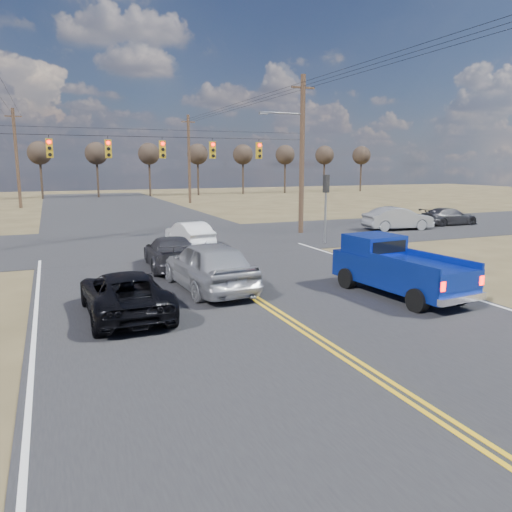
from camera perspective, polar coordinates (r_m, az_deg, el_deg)
name	(u,v)px	position (r m, az deg, el deg)	size (l,w,h in m)	color
ground	(313,336)	(13.41, 6.48, -9.11)	(160.00, 160.00, 0.00)	brown
road_main	(204,266)	(22.37, -5.95, -1.14)	(14.00, 120.00, 0.02)	#28282B
road_cross	(165,241)	(30.02, -10.31, 1.71)	(120.00, 12.00, 0.02)	#28282B
signal_gantry	(172,154)	(29.59, -9.58, 11.46)	(19.60, 4.83, 10.00)	#473323
utility_poles	(166,150)	(28.71, -10.22, 11.80)	(19.60, 58.32, 10.00)	#473323
treeline	(137,147)	(38.51, -13.48, 12.00)	(87.00, 117.80, 7.40)	#33261C
pickup_truck	(396,268)	(17.83, 15.76, -1.33)	(2.50, 5.40, 1.96)	black
silver_suv	(209,265)	(17.96, -5.44, -1.04)	(2.15, 5.34, 1.82)	#9B9DA3
black_suv	(125,293)	(15.42, -14.79, -4.15)	(2.25, 4.89, 1.36)	black
white_car_queue	(189,234)	(27.69, -7.63, 2.50)	(1.45, 4.17, 1.37)	white
dgrey_car_queue	(171,252)	(21.88, -9.68, 0.41)	(2.00, 4.92, 1.43)	#35353A
cross_car_east_near	(398,219)	(35.74, 15.91, 4.13)	(4.77, 1.66, 1.57)	gray
cross_car_east_far	(449,217)	(39.82, 21.20, 4.23)	(4.44, 1.80, 1.29)	#303035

